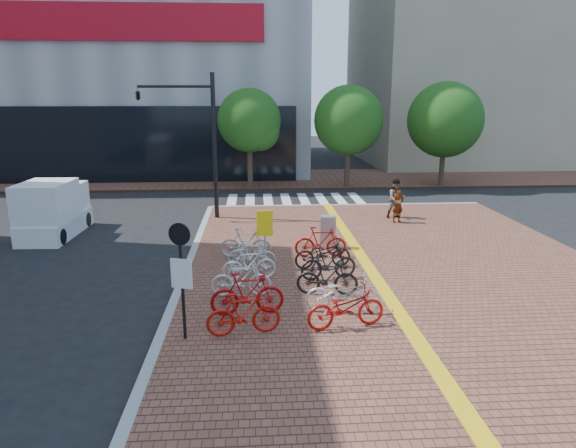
{
  "coord_description": "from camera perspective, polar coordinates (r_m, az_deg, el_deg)",
  "views": [
    {
      "loc": [
        -1.7,
        -13.84,
        5.66
      ],
      "look_at": [
        -0.58,
        3.46,
        1.3
      ],
      "focal_mm": 32.0,
      "sensor_mm": 36.0,
      "label": 1
    }
  ],
  "objects": [
    {
      "name": "tactile_strip",
      "position": [
        11.05,
        17.13,
        -16.44
      ],
      "size": [
        0.4,
        34.0,
        0.01
      ],
      "primitive_type": "cube",
      "color": "yellow",
      "rests_on": "sidewalk"
    },
    {
      "name": "yellow_sign",
      "position": [
        16.57,
        -2.58,
        -0.5
      ],
      "size": [
        0.52,
        0.14,
        1.93
      ],
      "color": "#B7B7BC",
      "rests_on": "sidewalk"
    },
    {
      "name": "building_beige",
      "position": [
        50.01,
        20.45,
        17.1
      ],
      "size": [
        20.0,
        18.0,
        18.0
      ],
      "primitive_type": "cube",
      "color": "gray",
      "rests_on": "ground"
    },
    {
      "name": "crosswalk",
      "position": [
        28.49,
        0.8,
        2.66
      ],
      "size": [
        7.5,
        4.0,
        0.01
      ],
      "color": "silver",
      "rests_on": "ground"
    },
    {
      "name": "bike_8",
      "position": [
        14.58,
        4.39,
        -5.93
      ],
      "size": [
        1.8,
        0.75,
        1.05
      ],
      "primitive_type": "imported",
      "rotation": [
        0.0,
        0.0,
        1.42
      ],
      "color": "black",
      "rests_on": "sidewalk"
    },
    {
      "name": "utility_box",
      "position": [
        19.04,
        4.49,
        -0.88
      ],
      "size": [
        0.62,
        0.51,
        1.2
      ],
      "primitive_type": "cube",
      "rotation": [
        0.0,
        0.0,
        -0.23
      ],
      "color": "#ACACB0",
      "rests_on": "sidewalk"
    },
    {
      "name": "bike_1",
      "position": [
        13.31,
        -4.54,
        -7.71
      ],
      "size": [
        1.95,
        0.73,
        1.14
      ],
      "primitive_type": "imported",
      "rotation": [
        0.0,
        0.0,
        1.68
      ],
      "color": "#B40C0F",
      "rests_on": "sidewalk"
    },
    {
      "name": "ground",
      "position": [
        15.05,
        3.09,
        -8.0
      ],
      "size": [
        120.0,
        120.0,
        0.0
      ],
      "primitive_type": "plane",
      "color": "black",
      "rests_on": "ground"
    },
    {
      "name": "bike_5",
      "position": [
        17.87,
        -4.7,
        -2.1
      ],
      "size": [
        1.82,
        0.68,
        1.07
      ],
      "primitive_type": "imported",
      "rotation": [
        0.0,
        0.0,
        1.47
      ],
      "color": "silver",
      "rests_on": "sidewalk"
    },
    {
      "name": "bike_10",
      "position": [
        16.83,
        3.89,
        -3.25
      ],
      "size": [
        1.97,
        0.95,
        0.99
      ],
      "primitive_type": "imported",
      "rotation": [
        0.0,
        0.0,
        1.73
      ],
      "color": "black",
      "rests_on": "sidewalk"
    },
    {
      "name": "bike_0",
      "position": [
        12.27,
        -4.97,
        -9.88
      ],
      "size": [
        1.82,
        0.76,
        1.06
      ],
      "primitive_type": "imported",
      "rotation": [
        0.0,
        0.0,
        1.72
      ],
      "color": "red",
      "rests_on": "sidewalk"
    },
    {
      "name": "bike_6",
      "position": [
        12.66,
        6.45,
        -9.21
      ],
      "size": [
        2.07,
        1.08,
        1.03
      ],
      "primitive_type": "imported",
      "rotation": [
        0.0,
        0.0,
        1.78
      ],
      "color": "#B7110D",
      "rests_on": "sidewalk"
    },
    {
      "name": "bike_2",
      "position": [
        14.5,
        -5.24,
        -6.11
      ],
      "size": [
        1.7,
        0.49,
        1.02
      ],
      "primitive_type": "imported",
      "rotation": [
        0.0,
        0.0,
        1.57
      ],
      "color": "white",
      "rests_on": "sidewalk"
    },
    {
      "name": "bike_9",
      "position": [
        15.78,
        4.53,
        -4.32
      ],
      "size": [
        1.83,
        0.81,
        1.06
      ],
      "primitive_type": "imported",
      "rotation": [
        0.0,
        0.0,
        1.75
      ],
      "color": "black",
      "rests_on": "sidewalk"
    },
    {
      "name": "bike_4",
      "position": [
        16.75,
        -4.06,
        -3.4
      ],
      "size": [
        1.64,
        0.68,
        0.96
      ],
      "primitive_type": "imported",
      "rotation": [
        0.0,
        0.0,
        1.42
      ],
      "color": "silver",
      "rests_on": "sidewalk"
    },
    {
      "name": "bike_3",
      "position": [
        15.76,
        -4.34,
        -4.46
      ],
      "size": [
        1.72,
        0.7,
        1.0
      ],
      "primitive_type": "imported",
      "rotation": [
        0.0,
        0.0,
        1.71
      ],
      "color": "white",
      "rests_on": "sidewalk"
    },
    {
      "name": "far_sidewalk",
      "position": [
        35.33,
        -0.9,
        5.01
      ],
      "size": [
        70.0,
        8.0,
        0.15
      ],
      "primitive_type": "cube",
      "color": "brown",
      "rests_on": "ground"
    },
    {
      "name": "kerb_north",
      "position": [
        26.85,
        6.47,
        2.02
      ],
      "size": [
        14.0,
        0.25,
        0.15
      ],
      "primitive_type": "cube",
      "color": "gray",
      "rests_on": "ground"
    },
    {
      "name": "bike_11",
      "position": [
        17.93,
        3.65,
        -2.0
      ],
      "size": [
        1.82,
        0.54,
        1.09
      ],
      "primitive_type": "imported",
      "rotation": [
        0.0,
        0.0,
        1.56
      ],
      "color": "#A4120B",
      "rests_on": "sidewalk"
    },
    {
      "name": "kerb_west",
      "position": [
        10.71,
        -16.34,
        -17.95
      ],
      "size": [
        0.25,
        34.0,
        0.15
      ],
      "primitive_type": "cube",
      "color": "gray",
      "rests_on": "ground"
    },
    {
      "name": "street_trees",
      "position": [
        32.05,
        8.61,
        11.16
      ],
      "size": [
        16.2,
        4.6,
        6.35
      ],
      "color": "#38281E",
      "rests_on": "far_sidewalk"
    },
    {
      "name": "pedestrian_b",
      "position": [
        24.11,
        11.95,
        2.77
      ],
      "size": [
        0.94,
        0.77,
        1.79
      ],
      "primitive_type": "imported",
      "rotation": [
        0.0,
        0.0,
        0.11
      ],
      "color": "#505865",
      "rests_on": "sidewalk"
    },
    {
      "name": "sidewalk",
      "position": [
        11.46,
        21.97,
        -16.16
      ],
      "size": [
        14.0,
        34.0,
        0.15
      ],
      "primitive_type": "cube",
      "color": "brown",
      "rests_on": "ground"
    },
    {
      "name": "pedestrian_a",
      "position": [
        23.24,
        12.11,
        2.12
      ],
      "size": [
        0.7,
        0.6,
        1.62
      ],
      "primitive_type": "imported",
      "rotation": [
        0.0,
        0.0,
        0.44
      ],
      "color": "gray",
      "rests_on": "sidewalk"
    },
    {
      "name": "bike_7",
      "position": [
        13.47,
        6.21,
        -7.7
      ],
      "size": [
        2.07,
        0.99,
        1.04
      ],
      "primitive_type": "imported",
      "rotation": [
        0.0,
        0.0,
        1.42
      ],
      "color": "silver",
      "rests_on": "sidewalk"
    },
    {
      "name": "traffic_light_pole",
      "position": [
        23.63,
        -11.96,
        11.31
      ],
      "size": [
        3.48,
        1.34,
        6.49
      ],
      "color": "black",
      "rests_on": "sidewalk"
    },
    {
      "name": "box_truck",
      "position": [
        23.16,
        -24.63,
        1.46
      ],
      "size": [
        1.87,
        4.09,
        2.34
      ],
      "color": "white",
      "rests_on": "ground"
    },
    {
      "name": "notice_sign",
      "position": [
        11.8,
        -11.77,
        -4.71
      ],
      "size": [
        0.5,
        0.2,
        2.79
      ],
      "color": "black",
      "rests_on": "sidewalk"
    }
  ]
}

